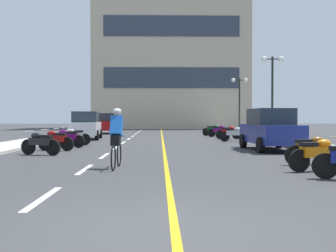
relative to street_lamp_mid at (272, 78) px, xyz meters
name	(u,v)px	position (x,y,z in m)	size (l,w,h in m)	color
ground_plane	(159,140)	(-7.30, 0.16, -3.95)	(140.00, 140.00, 0.00)	#38383A
curb_left	(58,137)	(-14.50, 3.16, -3.89)	(2.40, 72.00, 0.12)	#B7B2A8
curb_right	(259,137)	(-0.10, 3.16, -3.89)	(2.40, 72.00, 0.12)	#B7B2A8
lane_dash_0	(43,198)	(-9.30, -18.84, -3.94)	(0.14, 2.20, 0.01)	silver
lane_dash_1	(85,169)	(-9.30, -14.84, -3.94)	(0.14, 2.20, 0.01)	silver
lane_dash_2	(104,156)	(-9.30, -10.84, -3.94)	(0.14, 2.20, 0.01)	silver
lane_dash_3	(116,148)	(-9.30, -6.84, -3.94)	(0.14, 2.20, 0.01)	silver
lane_dash_4	(123,143)	(-9.30, -2.84, -3.94)	(0.14, 2.20, 0.01)	silver
lane_dash_5	(129,139)	(-9.30, 1.16, -3.94)	(0.14, 2.20, 0.01)	silver
lane_dash_6	(133,136)	(-9.30, 5.16, -3.94)	(0.14, 2.20, 0.01)	silver
lane_dash_7	(136,134)	(-9.30, 9.16, -3.94)	(0.14, 2.20, 0.01)	silver
lane_dash_8	(138,132)	(-9.30, 13.16, -3.94)	(0.14, 2.20, 0.01)	silver
lane_dash_9	(140,131)	(-9.30, 17.16, -3.94)	(0.14, 2.20, 0.01)	silver
lane_dash_10	(142,130)	(-9.30, 21.16, -3.94)	(0.14, 2.20, 0.01)	silver
lane_dash_11	(143,129)	(-9.30, 25.16, -3.94)	(0.14, 2.20, 0.01)	silver
centre_line_yellow	(162,137)	(-7.05, 3.16, -3.94)	(0.12, 66.00, 0.01)	gold
office_building	(171,50)	(-5.75, 29.15, 6.62)	(19.88, 10.09, 21.14)	#BCAD93
street_lamp_mid	(272,78)	(0.00, 0.00, 0.00)	(1.46, 0.36, 5.25)	black
street_lamp_far	(239,92)	(-0.16, 9.98, -0.28)	(1.46, 0.36, 4.81)	black
parked_car_near	(270,129)	(-2.40, -8.35, -3.03)	(2.08, 4.27, 1.82)	black
parked_car_mid	(86,125)	(-12.10, 0.88, -3.03)	(2.14, 4.30, 1.82)	black
parked_car_far	(107,123)	(-12.00, 10.63, -3.03)	(1.96, 4.22, 1.82)	black
motorcycle_1	(318,154)	(-3.05, -15.36, -3.47)	(1.67, 0.71, 0.92)	black
motorcycle_2	(312,149)	(-2.66, -13.87, -3.47)	(1.69, 0.62, 0.92)	black
motorcycle_3	(40,143)	(-11.78, -10.49, -3.47)	(1.64, 0.80, 0.92)	black
motorcycle_4	(55,140)	(-11.73, -8.42, -3.47)	(1.65, 0.76, 0.92)	black
motorcycle_5	(67,138)	(-11.62, -6.68, -3.47)	(1.70, 0.60, 0.92)	black
motorcycle_6	(74,136)	(-11.66, -5.02, -3.47)	(1.70, 0.60, 0.92)	black
motorcycle_7	(234,134)	(-2.81, -1.98, -3.47)	(1.69, 0.61, 0.92)	black
motorcycle_8	(229,132)	(-2.68, 0.78, -3.47)	(1.70, 0.60, 0.92)	black
motorcycle_9	(219,131)	(-2.86, 3.75, -3.47)	(1.68, 0.64, 0.92)	black
motorcycle_10	(213,130)	(-3.03, 5.75, -3.47)	(1.70, 0.60, 0.92)	black
cyclist_rider	(116,137)	(-8.46, -14.58, -3.06)	(0.42, 1.77, 1.71)	black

